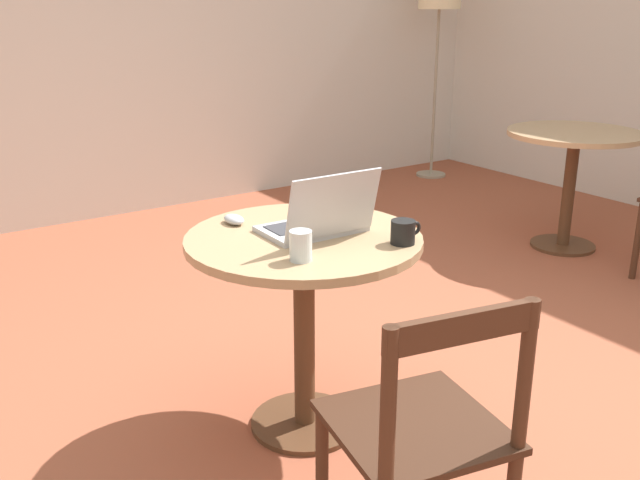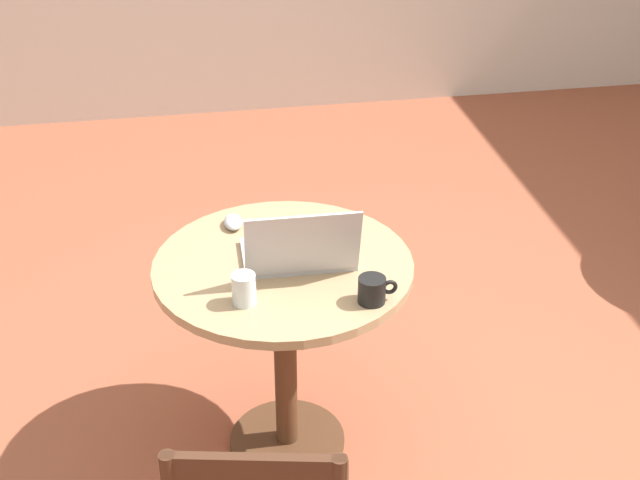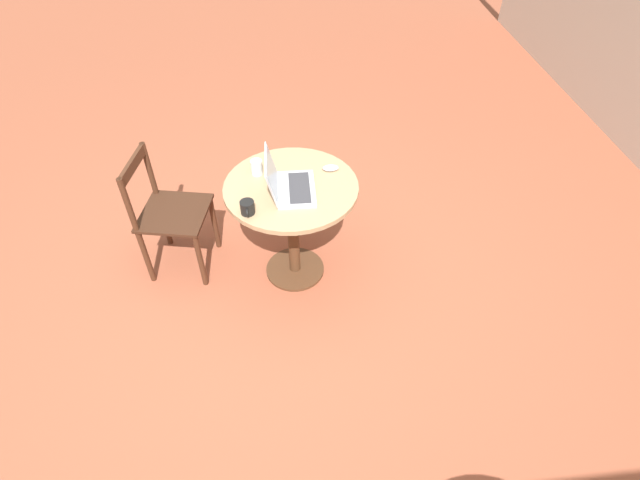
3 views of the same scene
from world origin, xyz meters
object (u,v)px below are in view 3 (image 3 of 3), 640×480
Objects in this scene: mouse at (331,168)px; laptop at (288,184)px; chair_near_front at (169,214)px; cafe_table_near at (292,205)px; drinking_glass at (257,167)px; mug at (247,208)px.

laptop is at bearing -56.58° from mouse.
chair_near_front reaches higher than mouse.
cafe_table_near is 8.52× the size of drinking_glass.
chair_near_front is at bearing -91.83° from mouse.
mouse is at bearing 88.83° from drinking_glass.
cafe_table_near is 0.38m from mug.
chair_near_front is 1.08m from mouse.
laptop is 3.67× the size of drinking_glass.
mouse is 1.07× the size of drinking_glass.
mouse is 0.88× the size of mug.
laptop reaches higher than mug.
drinking_glass is at bearing 87.68° from chair_near_front.
laptop is 0.29m from mug.
cafe_table_near is 0.21m from laptop.
mug is 1.22× the size of drinking_glass.
mug is 0.36m from drinking_glass.
mouse is (0.03, 1.03, 0.31)m from chair_near_front.
chair_near_front is at bearing -125.63° from mug.
drinking_glass is at bearing -91.17° from mouse.
laptop is at bearing 74.78° from chair_near_front.
laptop is at bearing -18.85° from cafe_table_near.
drinking_glass reaches higher than mouse.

